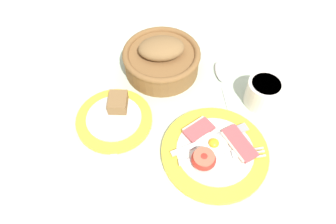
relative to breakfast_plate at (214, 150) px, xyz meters
The scene contains 7 objects.
ground_plane 0.09m from the breakfast_plate, behind, with size 3.00×3.00×0.00m, color #B7CCB7.
breakfast_plate is the anchor object (origin of this frame).
bread_plate 0.24m from the breakfast_plate, behind, with size 0.18×0.18×0.04m.
sugar_cup 0.19m from the breakfast_plate, 60.63° to the left, with size 0.08×0.08×0.07m.
bread_basket 0.27m from the breakfast_plate, 127.23° to the left, with size 0.20×0.20×0.10m.
teaspoon_by_saucer 0.21m from the breakfast_plate, 91.59° to the left, with size 0.08×0.19×0.01m.
fork_on_cloth 0.22m from the breakfast_plate, 154.31° to the right, with size 0.06×0.18×0.01m.
Camera 1 is at (0.06, -0.35, 0.63)m, focal length 35.00 mm.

